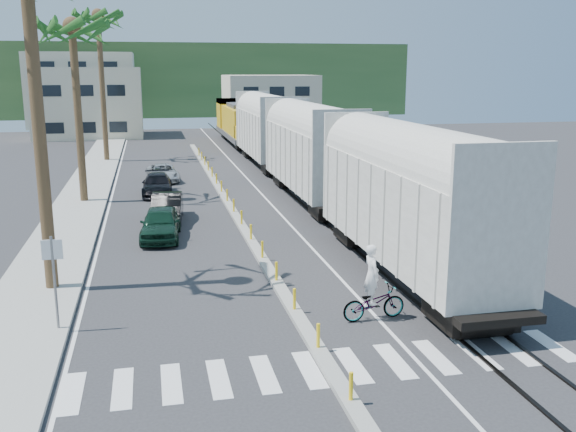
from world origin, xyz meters
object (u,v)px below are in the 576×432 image
object	(u,v)px
car_second	(167,208)
cyclist	(373,296)
street_sign	(54,270)
car_lead	(161,223)

from	to	relation	value
car_second	cyclist	bearing A→B (deg)	-63.66
car_second	cyclist	world-z (taller)	cyclist
car_second	street_sign	bearing A→B (deg)	-99.87
street_sign	car_lead	xyz separation A→B (m)	(3.28, 10.54, -1.23)
car_lead	cyclist	distance (m)	13.18
street_sign	car_second	size ratio (longest dim) A/B	0.66
street_sign	car_lead	world-z (taller)	street_sign
cyclist	street_sign	bearing A→B (deg)	77.70
car_lead	cyclist	xyz separation A→B (m)	(6.34, -11.56, 0.05)
car_lead	car_second	bearing A→B (deg)	88.34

